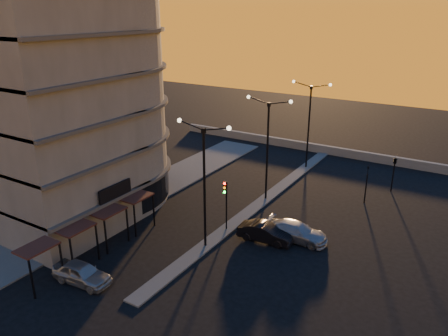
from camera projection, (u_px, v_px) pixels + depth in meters
ground at (205, 246)px, 32.44m from camera, size 120.00×120.00×0.00m
sidewalk_west at (136, 197)px, 40.79m from camera, size 5.00×40.00×0.12m
median at (266, 199)px, 40.42m from camera, size 1.20×36.00×0.12m
parapet at (341, 152)px, 52.07m from camera, size 44.00×0.50×1.00m
building at (60, 71)px, 35.25m from camera, size 14.35×17.08×25.00m
streetlamp_near at (204, 176)px, 30.52m from camera, size 4.32×0.32×9.51m
streetlamp_mid at (268, 141)px, 38.51m from camera, size 4.32×0.32×9.51m
streetlamp_far at (309, 119)px, 46.50m from camera, size 4.32×0.32×9.51m
traffic_light_main at (226, 197)px, 33.74m from camera, size 0.28×0.44×4.25m
signal_east_a at (366, 183)px, 39.03m from camera, size 0.13×0.16×3.60m
signal_east_b at (395, 161)px, 41.09m from camera, size 0.42×1.99×3.60m
car_hatchback at (82, 273)px, 27.96m from camera, size 4.21×2.00×1.39m
car_sedan at (265, 233)px, 33.01m from camera, size 4.34×1.85×1.39m
car_wagon at (297, 232)px, 33.14m from camera, size 4.84×2.08×1.39m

